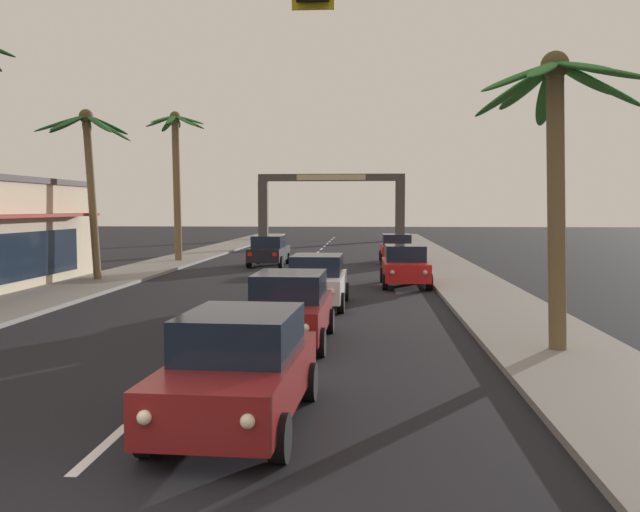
% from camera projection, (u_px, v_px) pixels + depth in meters
% --- Properties ---
extents(sidewalk_right, '(3.20, 110.00, 0.14)m').
position_uv_depth(sidewalk_right, '(478.00, 290.00, 26.33)').
color(sidewalk_right, gray).
rests_on(sidewalk_right, ground).
extents(sidewalk_left, '(3.20, 110.00, 0.14)m').
position_uv_depth(sidewalk_left, '(81.00, 287.00, 27.39)').
color(sidewalk_left, gray).
rests_on(sidewalk_left, ground).
extents(lane_markings, '(4.28, 87.29, 0.01)m').
position_uv_depth(lane_markings, '(286.00, 292.00, 26.43)').
color(lane_markings, silver).
rests_on(lane_markings, ground).
extents(traffic_signal_mast, '(11.43, 0.41, 7.15)m').
position_uv_depth(traffic_signal_mast, '(325.00, 15.00, 6.63)').
color(traffic_signal_mast, '#2D2D33').
rests_on(traffic_signal_mast, ground).
extents(sedan_lead_at_stop_bar, '(2.11, 4.51, 1.68)m').
position_uv_depth(sedan_lead_at_stop_bar, '(239.00, 368.00, 10.21)').
color(sedan_lead_at_stop_bar, maroon).
rests_on(sedan_lead_at_stop_bar, ground).
extents(sedan_third_in_queue, '(2.00, 4.47, 1.68)m').
position_uv_depth(sedan_third_in_queue, '(289.00, 308.00, 16.37)').
color(sedan_third_in_queue, maroon).
rests_on(sedan_third_in_queue, ground).
extents(sedan_fifth_in_queue, '(2.01, 4.47, 1.68)m').
position_uv_depth(sedan_fifth_in_queue, '(317.00, 280.00, 22.51)').
color(sedan_fifth_in_queue, silver).
rests_on(sedan_fifth_in_queue, ground).
extents(sedan_oncoming_far, '(2.03, 4.48, 1.68)m').
position_uv_depth(sedan_oncoming_far, '(269.00, 250.00, 38.17)').
color(sedan_oncoming_far, black).
rests_on(sedan_oncoming_far, ground).
extents(sedan_parked_nearest_kerb, '(1.98, 4.46, 1.68)m').
position_uv_depth(sedan_parked_nearest_kerb, '(396.00, 248.00, 40.20)').
color(sedan_parked_nearest_kerb, red).
rests_on(sedan_parked_nearest_kerb, ground).
extents(sedan_parked_mid_kerb, '(1.99, 4.47, 1.68)m').
position_uv_depth(sedan_parked_mid_kerb, '(405.00, 265.00, 28.38)').
color(sedan_parked_mid_kerb, red).
rests_on(sedan_parked_mid_kerb, ground).
extents(palm_left_third, '(4.07, 4.12, 7.41)m').
position_uv_depth(palm_left_third, '(88.00, 155.00, 29.48)').
color(palm_left_third, brown).
rests_on(palm_left_third, ground).
extents(palm_left_farthest, '(3.64, 3.63, 8.80)m').
position_uv_depth(palm_left_farthest, '(176.00, 161.00, 40.17)').
color(palm_left_farthest, brown).
rests_on(palm_left_farthest, ground).
extents(palm_right_second, '(3.67, 3.82, 6.55)m').
position_uv_depth(palm_right_second, '(557.00, 134.00, 14.74)').
color(palm_right_second, brown).
rests_on(palm_right_second, ground).
extents(town_gateway_arch, '(14.44, 0.90, 6.53)m').
position_uv_depth(town_gateway_arch, '(331.00, 197.00, 67.98)').
color(town_gateway_arch, '#423D38').
rests_on(town_gateway_arch, ground).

